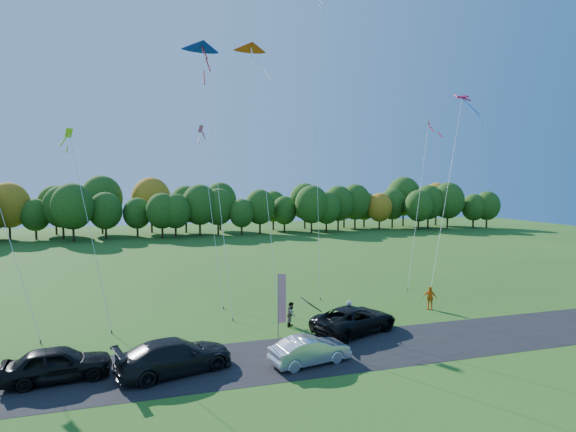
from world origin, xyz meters
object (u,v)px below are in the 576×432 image
object	(u,v)px
silver_sedan	(310,350)
person_east	(430,298)
black_suv	(355,319)
feather_flag	(281,298)

from	to	relation	value
silver_sedan	person_east	size ratio (longest dim) A/B	2.48
black_suv	person_east	size ratio (longest dim) A/B	3.38
silver_sedan	black_suv	bearing A→B (deg)	-59.35
person_east	feather_flag	distance (m)	12.81
black_suv	silver_sedan	bearing A→B (deg)	111.42
silver_sedan	feather_flag	xyz separation A→B (m)	(-0.38, 4.35, 1.76)
silver_sedan	person_east	xyz separation A→B (m)	(12.03, 7.10, 0.16)
person_east	black_suv	bearing A→B (deg)	-111.98
black_suv	feather_flag	world-z (taller)	feather_flag
black_suv	feather_flag	bearing A→B (deg)	64.74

